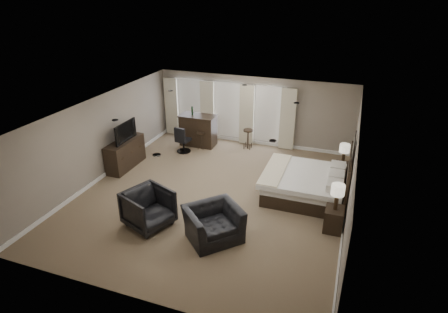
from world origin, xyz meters
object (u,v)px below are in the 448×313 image
(nightstand_near, at_px, (334,219))
(nightstand_far, at_px, (341,171))
(lamp_far, at_px, (344,154))
(armchair_near, at_px, (213,219))
(bar_counter, at_px, (198,130))
(tv, at_px, (123,138))
(lamp_near, at_px, (337,197))
(bed, at_px, (308,173))
(bar_stool_left, at_px, (201,141))
(bar_stool_right, at_px, (248,139))
(armchair_far, at_px, (148,207))
(dresser, at_px, (125,154))
(desk_chair, at_px, (183,139))

(nightstand_near, distance_m, nightstand_far, 2.90)
(lamp_far, xyz_separation_m, armchair_near, (-2.71, -4.23, -0.31))
(lamp_far, height_order, bar_counter, bar_counter)
(armchair_near, bearing_deg, tv, 101.75)
(lamp_near, bearing_deg, bar_counter, 143.73)
(bed, height_order, lamp_far, bed)
(nightstand_far, relative_size, bar_stool_left, 0.80)
(nightstand_near, xyz_separation_m, bar_stool_right, (-3.48, 4.22, 0.08))
(armchair_near, height_order, bar_stool_right, armchair_near)
(bed, bearing_deg, lamp_far, 58.46)
(lamp_near, relative_size, armchair_far, 0.63)
(dresser, height_order, desk_chair, desk_chair)
(lamp_far, relative_size, armchair_far, 0.60)
(nightstand_far, distance_m, armchair_near, 5.03)
(nightstand_near, bearing_deg, armchair_near, -153.92)
(tv, height_order, bar_stool_right, tv)
(armchair_near, bearing_deg, bed, 10.90)
(lamp_near, distance_m, lamp_far, 2.90)
(nightstand_far, bearing_deg, tv, -167.32)
(nightstand_near, xyz_separation_m, dresser, (-6.92, 1.34, 0.18))
(armchair_far, height_order, bar_stool_left, armchair_far)
(dresser, bearing_deg, bed, 1.01)
(bar_counter, bearing_deg, lamp_far, -10.99)
(armchair_far, bearing_deg, armchair_near, -66.34)
(lamp_far, relative_size, tv, 0.57)
(bar_counter, xyz_separation_m, bar_stool_right, (1.90, 0.28, -0.22))
(bed, height_order, bar_stool_right, bed)
(nightstand_far, relative_size, bar_stool_right, 0.71)
(bar_counter, xyz_separation_m, desk_chair, (-0.25, -0.81, -0.10))
(nightstand_near, height_order, armchair_near, armchair_near)
(bar_stool_right, distance_m, desk_chair, 2.41)
(bar_counter, height_order, bar_stool_right, bar_counter)
(lamp_near, distance_m, dresser, 7.06)
(tv, relative_size, bar_counter, 0.82)
(armchair_near, distance_m, bar_stool_left, 5.49)
(lamp_far, height_order, desk_chair, lamp_far)
(dresser, xyz_separation_m, armchair_near, (4.21, -2.67, 0.08))
(bar_stool_right, bearing_deg, desk_chair, -153.07)
(nightstand_far, bearing_deg, bed, -121.54)
(bar_stool_right, bearing_deg, tv, -140.09)
(nightstand_far, bearing_deg, bar_stool_right, 159.13)
(nightstand_near, relative_size, bar_stool_right, 0.80)
(tv, xyz_separation_m, armchair_far, (2.46, -2.73, -0.49))
(lamp_near, distance_m, tv, 7.05)
(bed, bearing_deg, nightstand_near, -58.46)
(lamp_far, bearing_deg, bar_counter, 169.01)
(armchair_near, relative_size, armchair_far, 1.17)
(armchair_far, xyz_separation_m, bar_counter, (-0.92, 5.33, 0.06))
(lamp_far, distance_m, desk_chair, 5.64)
(armchair_near, bearing_deg, lamp_near, -19.73)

